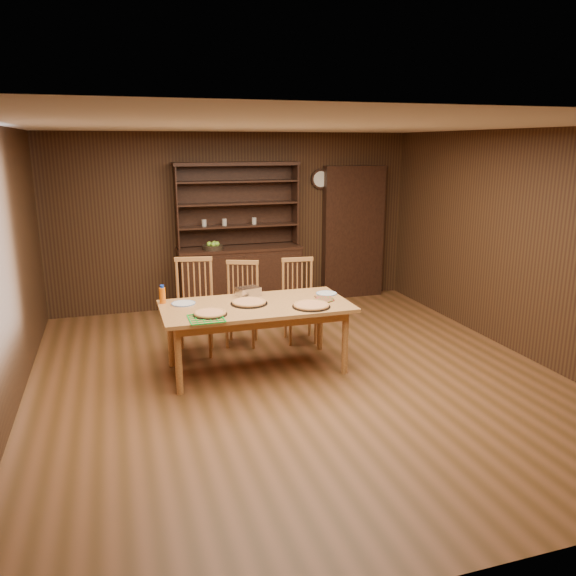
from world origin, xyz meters
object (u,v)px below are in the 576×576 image
object	(u,v)px
chair_center	(242,300)
chair_right	(299,297)
juice_bottle	(162,295)
chair_left	(195,303)
dining_table	(256,311)
china_hutch	(240,270)

from	to	relation	value
chair_center	chair_right	size ratio (longest dim) A/B	0.99
chair_center	juice_bottle	distance (m)	1.19
chair_left	chair_center	xyz separation A→B (m)	(0.60, 0.13, -0.06)
chair_left	dining_table	bearing A→B (deg)	-43.56
china_hutch	dining_table	xyz separation A→B (m)	(-0.36, -2.42, 0.08)
dining_table	chair_right	world-z (taller)	chair_right
china_hutch	chair_left	distance (m)	1.87
china_hutch	dining_table	bearing A→B (deg)	-98.46
chair_left	chair_center	bearing A→B (deg)	23.24
chair_left	chair_center	size ratio (longest dim) A/B	1.10
juice_bottle	chair_right	bearing A→B (deg)	15.43
juice_bottle	china_hutch	bearing A→B (deg)	57.59
dining_table	juice_bottle	size ratio (longest dim) A/B	10.04
china_hutch	chair_right	distance (m)	1.64
juice_bottle	chair_center	bearing A→B (deg)	29.00
chair_right	juice_bottle	distance (m)	1.81
chair_center	chair_left	bearing A→B (deg)	-147.25
dining_table	juice_bottle	bearing A→B (deg)	159.51
dining_table	juice_bottle	xyz separation A→B (m)	(-0.95, 0.36, 0.17)
chair_right	juice_bottle	xyz separation A→B (m)	(-1.72, -0.47, 0.29)
dining_table	chair_left	size ratio (longest dim) A/B	1.78
dining_table	chair_left	xyz separation A→B (m)	(-0.55, 0.78, -0.07)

